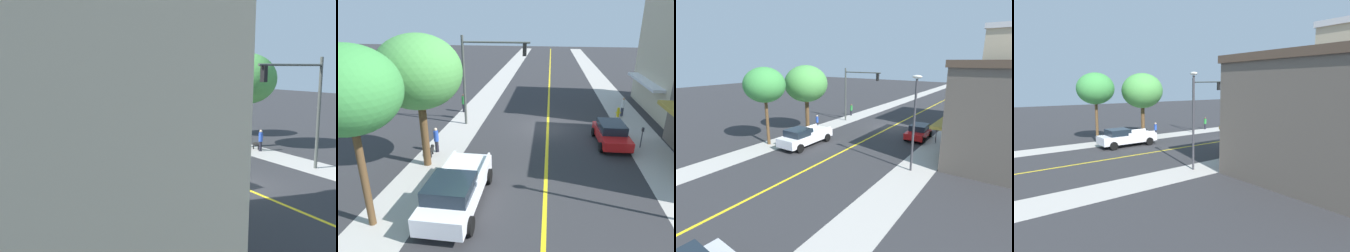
{
  "view_description": "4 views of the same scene",
  "coord_description": "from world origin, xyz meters",
  "views": [
    {
      "loc": [
        -12.89,
        -15.54,
        6.31
      ],
      "look_at": [
        -0.03,
        7.4,
        2.23
      ],
      "focal_mm": 40.15,
      "sensor_mm": 36.0,
      "label": 1
    },
    {
      "loc": [
        0.13,
        21.85,
        8.18
      ],
      "look_at": [
        2.38,
        6.62,
        2.43
      ],
      "focal_mm": 31.1,
      "sensor_mm": 36.0,
      "label": 2
    },
    {
      "loc": [
        -12.35,
        28.01,
        8.04
      ],
      "look_at": [
        1.29,
        8.24,
        1.74
      ],
      "focal_mm": 27.13,
      "sensor_mm": 36.0,
      "label": 3
    },
    {
      "loc": [
        -22.36,
        23.67,
        6.09
      ],
      "look_at": [
        -1.49,
        7.99,
        2.41
      ],
      "focal_mm": 30.95,
      "sensor_mm": 36.0,
      "label": 4
    }
  ],
  "objects": [
    {
      "name": "fire_hydrant",
      "position": [
        -6.05,
        -3.58,
        0.42
      ],
      "size": [
        0.44,
        0.24,
        0.85
      ],
      "color": "yellow",
      "rests_on": "ground"
    },
    {
      "name": "sidewalk_left",
      "position": [
        -6.72,
        0.0,
        0.0
      ],
      "size": [
        2.8,
        126.0,
        0.01
      ],
      "primitive_type": "cube",
      "color": "#ADA8A0",
      "rests_on": "ground"
    },
    {
      "name": "red_sedan_left_curb",
      "position": [
        -4.3,
        2.57,
        0.77
      ],
      "size": [
        2.2,
        4.21,
        1.48
      ],
      "rotation": [
        0.0,
        0.0,
        1.62
      ],
      "color": "red",
      "rests_on": "ground"
    },
    {
      "name": "ground_plane",
      "position": [
        0.0,
        0.0,
        0.0
      ],
      "size": [
        140.0,
        140.0,
        0.0
      ],
      "primitive_type": "plane",
      "color": "#2D2D30"
    },
    {
      "name": "street_tree_right_corner",
      "position": [
        6.98,
        7.31,
        5.46
      ],
      "size": [
        4.68,
        4.68,
        7.48
      ],
      "color": "brown",
      "rests_on": "ground"
    },
    {
      "name": "road_centerline_stripe",
      "position": [
        0.0,
        0.0,
        0.0
      ],
      "size": [
        0.2,
        126.0,
        0.0
      ],
      "primitive_type": "cube",
      "color": "yellow",
      "rests_on": "ground"
    },
    {
      "name": "street_tree_left_near",
      "position": [
        7.17,
        12.7,
        5.74
      ],
      "size": [
        3.86,
        3.86,
        7.41
      ],
      "color": "brown",
      "rests_on": "ground"
    },
    {
      "name": "sidewalk_right",
      "position": [
        6.72,
        0.0,
        0.0
      ],
      "size": [
        2.8,
        126.0,
        0.01
      ],
      "primitive_type": "cube",
      "color": "#ADA8A0",
      "rests_on": "ground"
    },
    {
      "name": "white_pickup_truck",
      "position": [
        3.99,
        10.96,
        0.91
      ],
      "size": [
        2.37,
        5.78,
        1.81
      ],
      "rotation": [
        0.0,
        0.0,
        1.58
      ],
      "color": "silver",
      "rests_on": "ground"
    },
    {
      "name": "parking_meter",
      "position": [
        -6.18,
        2.94,
        0.93
      ],
      "size": [
        0.12,
        0.18,
        1.42
      ],
      "color": "#4C4C51",
      "rests_on": "ground"
    },
    {
      "name": "pedestrian_green_shirt",
      "position": [
        7.72,
        -2.98,
        0.89
      ],
      "size": [
        0.33,
        0.33,
        1.68
      ],
      "rotation": [
        0.0,
        0.0,
        2.64
      ],
      "color": "black",
      "rests_on": "ground"
    },
    {
      "name": "small_dog",
      "position": [
        7.19,
        6.12,
        0.41
      ],
      "size": [
        0.4,
        0.83,
        0.62
      ],
      "rotation": [
        0.0,
        0.0,
        4.89
      ],
      "color": "black",
      "rests_on": "ground"
    },
    {
      "name": "pedestrian_blue_shirt",
      "position": [
        7.05,
        5.56,
        0.89
      ],
      "size": [
        0.3,
        0.3,
        1.65
      ],
      "rotation": [
        0.0,
        0.0,
        1.45
      ],
      "color": "black",
      "rests_on": "ground"
    },
    {
      "name": "traffic_light_mast",
      "position": [
        5.15,
        0.11,
        4.63
      ],
      "size": [
        5.18,
        0.32,
        6.98
      ],
      "rotation": [
        0.0,
        0.0,
        3.14
      ],
      "color": "#474C47",
      "rests_on": "ground"
    },
    {
      "name": "pedestrian_white_shirt",
      "position": [
        -6.43,
        -3.87,
        0.89
      ],
      "size": [
        0.3,
        0.3,
        1.67
      ],
      "rotation": [
        0.0,
        0.0,
        2.26
      ],
      "color": "#33384C",
      "rests_on": "ground"
    }
  ]
}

